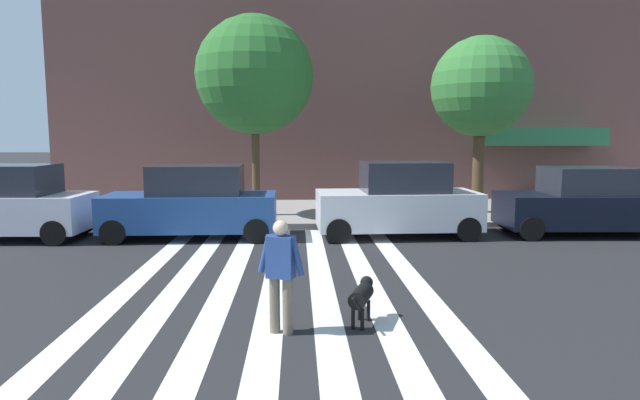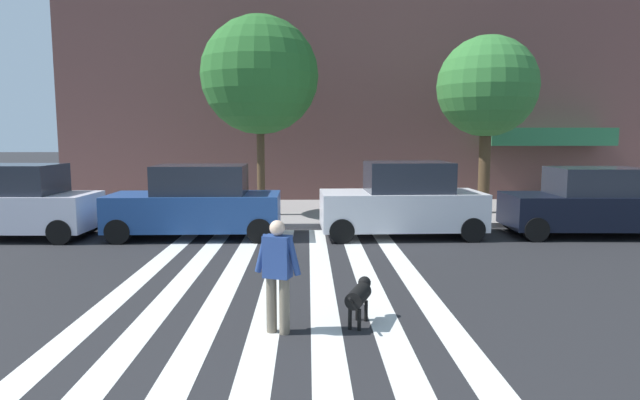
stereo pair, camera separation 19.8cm
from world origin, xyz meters
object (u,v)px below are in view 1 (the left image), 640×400
at_px(parked_car_fourth_in_line, 584,203).
at_px(street_tree_nearest, 255,76).
at_px(parked_car_third_in_line, 399,201).
at_px(pedestrian_dog_walker, 281,270).
at_px(street_tree_middle, 481,88).
at_px(parked_car_near_curb, 7,205).
at_px(dog_on_leash, 362,295).
at_px(parked_car_behind_first, 193,204).

bearing_deg(parked_car_fourth_in_line, street_tree_nearest, 161.47).
xyz_separation_m(parked_car_third_in_line, pedestrian_dog_walker, (-3.07, -7.28, -0.05)).
relative_size(street_tree_nearest, street_tree_middle, 1.09).
relative_size(parked_car_near_curb, parked_car_fourth_in_line, 0.97).
relative_size(street_tree_middle, dog_on_leash, 6.10).
distance_m(parked_car_behind_first, parked_car_third_in_line, 5.70).
distance_m(parked_car_third_in_line, street_tree_middle, 6.00).
bearing_deg(parked_car_third_in_line, pedestrian_dog_walker, -112.83).
xyz_separation_m(parked_car_third_in_line, street_tree_nearest, (-4.19, 3.17, 3.76)).
distance_m(street_tree_nearest, pedestrian_dog_walker, 11.19).
distance_m(parked_car_near_curb, pedestrian_dog_walker, 10.54).
bearing_deg(parked_car_behind_first, dog_on_leash, -61.13).
bearing_deg(parked_car_behind_first, parked_car_fourth_in_line, -0.01).
bearing_deg(parked_car_near_curb, parked_car_fourth_in_line, -0.00).
distance_m(parked_car_near_curb, dog_on_leash, 11.23).
distance_m(parked_car_near_curb, parked_car_third_in_line, 10.68).
distance_m(parked_car_fourth_in_line, pedestrian_dog_walker, 11.08).
bearing_deg(parked_car_third_in_line, street_tree_nearest, 142.88).
xyz_separation_m(street_tree_nearest, street_tree_middle, (7.62, 0.35, -0.33)).
height_order(parked_car_fourth_in_line, pedestrian_dog_walker, parked_car_fourth_in_line).
height_order(parked_car_third_in_line, parked_car_fourth_in_line, parked_car_third_in_line).
xyz_separation_m(street_tree_nearest, dog_on_leash, (2.33, -10.12, -4.30)).
height_order(parked_car_behind_first, street_tree_nearest, street_tree_nearest).
height_order(parked_car_fourth_in_line, street_tree_nearest, street_tree_nearest).
xyz_separation_m(parked_car_near_curb, street_tree_nearest, (6.48, 3.18, 3.79)).
relative_size(parked_car_near_curb, street_tree_nearest, 0.68).
height_order(street_tree_nearest, dog_on_leash, street_tree_nearest).
distance_m(parked_car_third_in_line, parked_car_fourth_in_line, 5.29).
relative_size(street_tree_nearest, dog_on_leash, 6.65).
bearing_deg(street_tree_nearest, parked_car_fourth_in_line, -18.53).
height_order(parked_car_behind_first, parked_car_fourth_in_line, parked_car_behind_first).
distance_m(pedestrian_dog_walker, dog_on_leash, 1.33).
relative_size(parked_car_third_in_line, parked_car_fourth_in_line, 0.98).
distance_m(parked_car_fourth_in_line, dog_on_leash, 9.98).
relative_size(parked_car_third_in_line, street_tree_middle, 0.75).
distance_m(street_tree_middle, pedestrian_dog_walker, 13.08).
bearing_deg(parked_car_behind_first, parked_car_near_curb, -179.98).
bearing_deg(parked_car_fourth_in_line, parked_car_third_in_line, 179.97).
bearing_deg(street_tree_nearest, parked_car_third_in_line, -37.12).
relative_size(parked_car_fourth_in_line, pedestrian_dog_walker, 2.80).
bearing_deg(dog_on_leash, street_tree_middle, 63.19).
bearing_deg(parked_car_third_in_line, street_tree_middle, 45.85).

